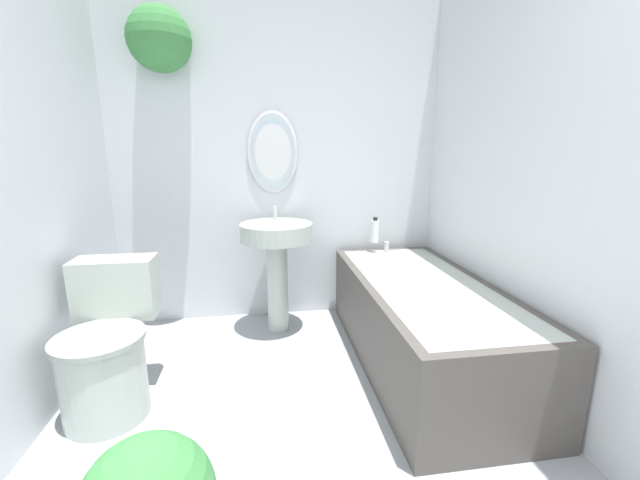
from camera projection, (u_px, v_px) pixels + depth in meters
The scene contains 6 objects.
wall_back at pixel (263, 143), 2.82m from camera, with size 2.47×0.40×2.40m.
wall_right at pixel (569, 165), 1.72m from camera, with size 0.06×2.83×2.40m.
toilet at pixel (108, 349), 1.92m from camera, with size 0.41×0.59×0.72m.
pedestal_sink at pixel (277, 250), 2.71m from camera, with size 0.49×0.49×0.88m.
bathtub at pixel (423, 321), 2.34m from camera, with size 0.73×1.65×0.59m.
shampoo_bottle at pixel (375, 231), 2.93m from camera, with size 0.06×0.06×0.19m.
Camera 1 is at (-0.14, -0.21, 1.26)m, focal length 22.00 mm.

